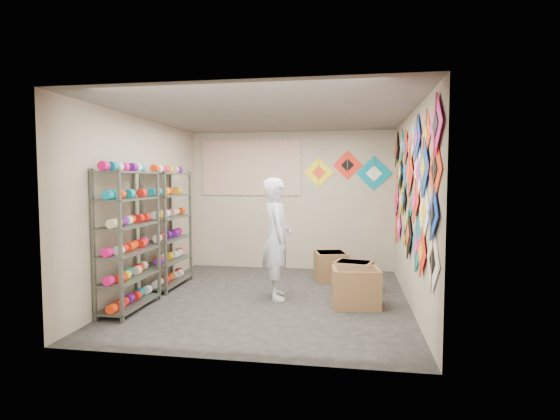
% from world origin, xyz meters
% --- Properties ---
extents(ground, '(4.50, 4.50, 0.00)m').
position_xyz_m(ground, '(0.00, 0.00, 0.00)').
color(ground, black).
extents(room_walls, '(4.50, 4.50, 4.50)m').
position_xyz_m(room_walls, '(0.00, 0.00, 1.64)').
color(room_walls, tan).
rests_on(room_walls, ground).
extents(shelf_rack_front, '(0.40, 1.10, 1.90)m').
position_xyz_m(shelf_rack_front, '(-1.78, -0.85, 0.95)').
color(shelf_rack_front, '#4C5147').
rests_on(shelf_rack_front, ground).
extents(shelf_rack_back, '(0.40, 1.10, 1.90)m').
position_xyz_m(shelf_rack_back, '(-1.78, 0.45, 0.95)').
color(shelf_rack_back, '#4C5147').
rests_on(shelf_rack_back, ground).
extents(string_spools, '(0.12, 2.36, 0.12)m').
position_xyz_m(string_spools, '(-1.78, -0.20, 1.05)').
color(string_spools, '#ED0B6A').
rests_on(string_spools, ground).
extents(kite_wall_display, '(0.06, 4.30, 2.02)m').
position_xyz_m(kite_wall_display, '(1.98, -0.09, 1.66)').
color(kite_wall_display, white).
rests_on(kite_wall_display, room_walls).
extents(back_wall_kites, '(1.68, 0.02, 0.78)m').
position_xyz_m(back_wall_kites, '(1.14, 2.24, 1.93)').
color(back_wall_kites, yellow).
rests_on(back_wall_kites, room_walls).
extents(poster, '(2.00, 0.01, 1.10)m').
position_xyz_m(poster, '(-0.80, 2.23, 2.00)').
color(poster, '#9A55B8').
rests_on(poster, room_walls).
extents(shopkeeper, '(0.88, 0.78, 1.79)m').
position_xyz_m(shopkeeper, '(0.09, 0.05, 0.90)').
color(shopkeeper, silver).
rests_on(shopkeeper, ground).
extents(carton_a, '(0.69, 0.60, 0.53)m').
position_xyz_m(carton_a, '(1.25, -0.20, 0.27)').
color(carton_a, brown).
rests_on(carton_a, ground).
extents(carton_b, '(0.67, 0.59, 0.47)m').
position_xyz_m(carton_b, '(1.22, 0.66, 0.23)').
color(carton_b, brown).
rests_on(carton_b, ground).
extents(carton_c, '(0.64, 0.68, 0.50)m').
position_xyz_m(carton_c, '(0.83, 1.31, 0.25)').
color(carton_c, brown).
rests_on(carton_c, ground).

